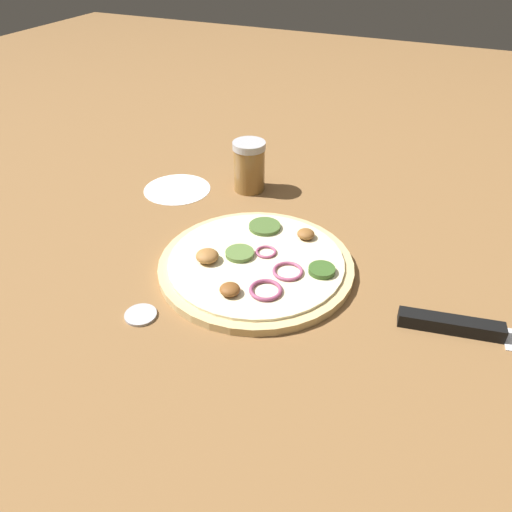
{
  "coord_description": "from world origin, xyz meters",
  "views": [
    {
      "loc": [
        0.23,
        -0.51,
        0.42
      ],
      "look_at": [
        0.0,
        0.0,
        0.02
      ],
      "focal_mm": 35.0,
      "sensor_mm": 36.0,
      "label": 1
    }
  ],
  "objects_px": {
    "pizza": "(256,264)",
    "spice_jar": "(249,166)",
    "knife": "(501,334)",
    "loose_cap": "(141,314)"
  },
  "relations": [
    {
      "from": "pizza",
      "to": "spice_jar",
      "type": "height_order",
      "value": "spice_jar"
    },
    {
      "from": "knife",
      "to": "spice_jar",
      "type": "xyz_separation_m",
      "value": [
        -0.43,
        0.22,
        0.04
      ]
    },
    {
      "from": "knife",
      "to": "loose_cap",
      "type": "bearing_deg",
      "value": -171.1
    },
    {
      "from": "spice_jar",
      "to": "loose_cap",
      "type": "xyz_separation_m",
      "value": [
        0.02,
        -0.36,
        -0.04
      ]
    },
    {
      "from": "pizza",
      "to": "loose_cap",
      "type": "bearing_deg",
      "value": -121.44
    },
    {
      "from": "spice_jar",
      "to": "loose_cap",
      "type": "height_order",
      "value": "spice_jar"
    },
    {
      "from": "knife",
      "to": "loose_cap",
      "type": "xyz_separation_m",
      "value": [
        -0.41,
        -0.14,
        -0.0
      ]
    },
    {
      "from": "knife",
      "to": "spice_jar",
      "type": "bearing_deg",
      "value": 142.71
    },
    {
      "from": "pizza",
      "to": "loose_cap",
      "type": "distance_m",
      "value": 0.18
    },
    {
      "from": "pizza",
      "to": "knife",
      "type": "distance_m",
      "value": 0.32
    }
  ]
}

